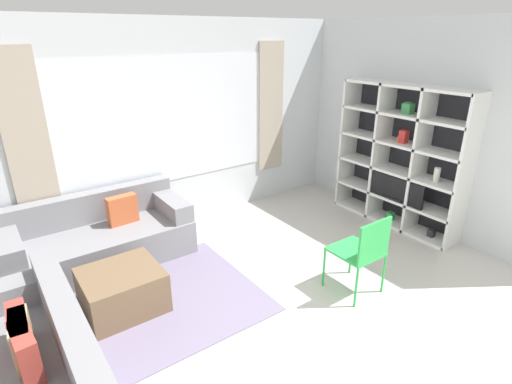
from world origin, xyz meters
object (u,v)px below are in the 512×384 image
shelving_unit (401,158)px  couch_side (31,380)px  ottoman (123,290)px  folding_chair (363,249)px  couch_main (100,239)px

shelving_unit → couch_side: (-4.65, -0.46, -0.64)m
couch_side → ottoman: bearing=131.5°
folding_chair → shelving_unit: bearing=-153.7°
couch_side → folding_chair: bearing=82.5°
couch_main → ottoman: bearing=-94.9°
ottoman → couch_side: bearing=-138.5°
couch_main → couch_side: size_ratio=1.06×
ottoman → folding_chair: folding_chair is taller
ottoman → shelving_unit: bearing=-4.8°
shelving_unit → couch_main: bearing=160.2°
shelving_unit → folding_chair: bearing=-153.7°
ottoman → folding_chair: 2.38m
shelving_unit → folding_chair: (-1.72, -0.85, -0.42)m
shelving_unit → couch_side: bearing=-174.3°
shelving_unit → couch_side: size_ratio=1.01×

